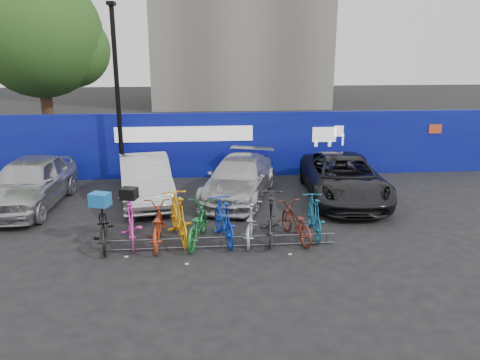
{
  "coord_description": "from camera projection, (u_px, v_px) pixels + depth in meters",
  "views": [
    {
      "loc": [
        -0.45,
        -11.01,
        4.64
      ],
      "look_at": [
        0.69,
        2.0,
        0.96
      ],
      "focal_mm": 35.0,
      "sensor_mm": 36.0,
      "label": 1
    }
  ],
  "objects": [
    {
      "name": "car_3",
      "position": [
        343.0,
        178.0,
        14.81
      ],
      "size": [
        2.78,
        5.18,
        1.38
      ],
      "primitive_type": "imported",
      "rotation": [
        0.0,
        0.0,
        -0.1
      ],
      "color": "black",
      "rests_on": "ground"
    },
    {
      "name": "bike_7",
      "position": [
        271.0,
        216.0,
        11.66
      ],
      "size": [
        0.9,
        2.08,
        1.21
      ],
      "primitive_type": "imported",
      "rotation": [
        0.0,
        0.0,
        2.97
      ],
      "color": "black",
      "rests_on": "ground"
    },
    {
      "name": "bike_0",
      "position": [
        102.0,
        226.0,
        11.3
      ],
      "size": [
        1.05,
        2.03,
        1.02
      ],
      "primitive_type": "imported",
      "rotation": [
        0.0,
        0.0,
        3.34
      ],
      "color": "black",
      "rests_on": "ground"
    },
    {
      "name": "bike_2",
      "position": [
        157.0,
        225.0,
        11.39
      ],
      "size": [
        0.7,
        1.91,
        1.0
      ],
      "primitive_type": "imported",
      "rotation": [
        0.0,
        0.0,
        3.16
      ],
      "color": "#B23819",
      "rests_on": "ground"
    },
    {
      "name": "cargo_topcase",
      "position": [
        129.0,
        193.0,
        11.26
      ],
      "size": [
        0.44,
        0.41,
        0.27
      ],
      "primitive_type": "cube",
      "rotation": [
        0.0,
        0.0,
        -0.25
      ],
      "color": "black",
      "rests_on": "bike_1"
    },
    {
      "name": "car_1",
      "position": [
        145.0,
        179.0,
        14.63
      ],
      "size": [
        2.19,
        4.43,
        1.4
      ],
      "primitive_type": "imported",
      "rotation": [
        0.0,
        0.0,
        0.17
      ],
      "color": "#AAAAAF",
      "rests_on": "ground"
    },
    {
      "name": "bike_4",
      "position": [
        197.0,
        224.0,
        11.48
      ],
      "size": [
        1.03,
        1.95,
        0.98
      ],
      "primitive_type": "imported",
      "rotation": [
        0.0,
        0.0,
        2.92
      ],
      "color": "#1A7730",
      "rests_on": "ground"
    },
    {
      "name": "car_0",
      "position": [
        29.0,
        183.0,
        14.03
      ],
      "size": [
        2.07,
        4.59,
        1.53
      ],
      "primitive_type": "imported",
      "rotation": [
        0.0,
        0.0,
        -0.06
      ],
      "color": "#A8A9AD",
      "rests_on": "ground"
    },
    {
      "name": "lamppost",
      "position": [
        117.0,
        90.0,
        15.88
      ],
      "size": [
        0.25,
        0.5,
        6.11
      ],
      "color": "black",
      "rests_on": "ground"
    },
    {
      "name": "tree",
      "position": [
        46.0,
        38.0,
        19.55
      ],
      "size": [
        5.4,
        5.2,
        7.8
      ],
      "color": "#382314",
      "rests_on": "ground"
    },
    {
      "name": "bike_8",
      "position": [
        296.0,
        222.0,
        11.69
      ],
      "size": [
        0.97,
        1.82,
        0.91
      ],
      "primitive_type": "imported",
      "rotation": [
        0.0,
        0.0,
        3.36
      ],
      "color": "maroon",
      "rests_on": "ground"
    },
    {
      "name": "bike_6",
      "position": [
        250.0,
        224.0,
        11.61
      ],
      "size": [
        0.87,
        1.79,
        0.9
      ],
      "primitive_type": "imported",
      "rotation": [
        0.0,
        0.0,
        2.98
      ],
      "color": "#AFB1B7",
      "rests_on": "ground"
    },
    {
      "name": "cargo_crate",
      "position": [
        100.0,
        200.0,
        11.12
      ],
      "size": [
        0.54,
        0.47,
        0.32
      ],
      "primitive_type": "cube",
      "rotation": [
        0.0,
        0.0,
        -0.35
      ],
      "color": "#1966B1",
      "rests_on": "bike_0"
    },
    {
      "name": "bike_9",
      "position": [
        314.0,
        216.0,
        11.92
      ],
      "size": [
        0.58,
        1.79,
        1.06
      ],
      "primitive_type": "imported",
      "rotation": [
        0.0,
        0.0,
        3.09
      ],
      "color": "#165879",
      "rests_on": "ground"
    },
    {
      "name": "car_2",
      "position": [
        239.0,
        178.0,
        14.9
      ],
      "size": [
        3.11,
        4.84,
        1.31
      ],
      "primitive_type": "imported",
      "rotation": [
        0.0,
        0.0,
        -0.31
      ],
      "color": "#B0B0B5",
      "rests_on": "ground"
    },
    {
      "name": "ground",
      "position": [
        220.0,
        238.0,
        11.86
      ],
      "size": [
        100.0,
        100.0,
        0.0
      ],
      "primitive_type": "plane",
      "color": "black",
      "rests_on": "ground"
    },
    {
      "name": "bike_3",
      "position": [
        178.0,
        217.0,
        11.6
      ],
      "size": [
        1.01,
        2.11,
        1.22
      ],
      "primitive_type": "imported",
      "rotation": [
        0.0,
        0.0,
        3.37
      ],
      "color": "orange",
      "rests_on": "ground"
    },
    {
      "name": "bike_5",
      "position": [
        224.0,
        220.0,
        11.55
      ],
      "size": [
        0.86,
        1.92,
        1.11
      ],
      "primitive_type": "imported",
      "rotation": [
        0.0,
        0.0,
        3.33
      ],
      "color": "#0D2FAD",
      "rests_on": "ground"
    },
    {
      "name": "hoarding",
      "position": [
        212.0,
        145.0,
        17.28
      ],
      "size": [
        22.0,
        0.18,
        2.4
      ],
      "color": "#0B0988",
      "rests_on": "ground"
    },
    {
      "name": "bike_rack",
      "position": [
        221.0,
        242.0,
        11.24
      ],
      "size": [
        5.6,
        0.03,
        0.3
      ],
      "color": "#595B60",
      "rests_on": "ground"
    },
    {
      "name": "bike_1",
      "position": [
        131.0,
        221.0,
        11.45
      ],
      "size": [
        0.85,
        1.96,
        1.14
      ],
      "primitive_type": "imported",
      "rotation": [
        0.0,
        0.0,
        3.31
      ],
      "color": "#E93DB8",
      "rests_on": "ground"
    }
  ]
}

